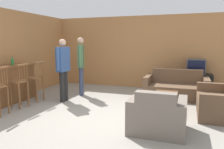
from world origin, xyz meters
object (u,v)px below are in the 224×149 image
object	(u,v)px
tv_unit	(195,83)
couch_far	(176,88)
tv	(196,66)
person_by_window	(81,62)
armchair_near	(157,116)
loveseat_right	(220,103)
bar_chair_far	(36,80)
person_by_counter	(63,67)
bottle	(12,61)
bar_chair_mid	(19,84)
coffee_table	(165,97)

from	to	relation	value
tv_unit	couch_far	bearing A→B (deg)	-123.07
couch_far	tv	distance (m)	1.18
tv_unit	person_by_window	xyz separation A→B (m)	(-3.39, -1.51, 0.72)
armchair_near	loveseat_right	bearing A→B (deg)	49.66
bar_chair_far	person_by_counter	bearing A→B (deg)	18.50
couch_far	bottle	world-z (taller)	bottle
person_by_window	bottle	bearing A→B (deg)	-140.81
bar_chair_far	couch_far	distance (m)	4.09
bar_chair_mid	bottle	size ratio (longest dim) A/B	4.68
tv_unit	loveseat_right	bearing A→B (deg)	-77.34
armchair_near	coffee_table	xyz separation A→B (m)	(-0.01, 1.47, 0.03)
couch_far	person_by_window	size ratio (longest dim) A/B	1.01
tv_unit	tv	size ratio (longest dim) A/B	1.79
couch_far	person_by_window	distance (m)	3.00
tv_unit	person_by_window	world-z (taller)	person_by_window
bar_chair_mid	couch_far	bearing A→B (deg)	32.51
bar_chair_far	bottle	world-z (taller)	bottle
coffee_table	person_by_window	world-z (taller)	person_by_window
bottle	bar_chair_mid	bearing A→B (deg)	-36.65
couch_far	person_by_counter	distance (m)	3.38
coffee_table	tv_unit	bearing A→B (deg)	71.09
coffee_table	bottle	size ratio (longest dim) A/B	4.37
loveseat_right	person_by_window	distance (m)	4.01
bottle	bar_chair_far	bearing A→B (deg)	14.26
armchair_near	bottle	bearing A→B (deg)	167.94
person_by_counter	loveseat_right	bearing A→B (deg)	1.95
coffee_table	person_by_counter	size ratio (longest dim) A/B	0.60
loveseat_right	bottle	xyz separation A→B (m)	(-5.39, -0.55, 0.85)
tv	person_by_window	world-z (taller)	person_by_window
armchair_near	loveseat_right	xyz separation A→B (m)	(1.22, 1.44, -0.01)
bar_chair_mid	armchair_near	xyz separation A→B (m)	(3.53, -0.41, -0.30)
bar_chair_far	coffee_table	distance (m)	3.55
bar_chair_far	tv	size ratio (longest dim) A/B	1.92
bar_chair_mid	tv	bearing A→B (deg)	37.02
tv_unit	tv	xyz separation A→B (m)	(0.00, -0.00, 0.56)
bar_chair_far	loveseat_right	distance (m)	4.77
couch_far	armchair_near	distance (m)	2.78
bar_chair_mid	bar_chair_far	size ratio (longest dim) A/B	1.00
bar_chair_far	couch_far	world-z (taller)	bar_chair_far
coffee_table	tv_unit	distance (m)	2.28
couch_far	person_by_counter	bearing A→B (deg)	-153.56
coffee_table	person_by_counter	xyz separation A→B (m)	(-2.78, -0.17, 0.66)
coffee_table	bottle	distance (m)	4.28
person_by_window	tv	bearing A→B (deg)	23.94
loveseat_right	tv_unit	size ratio (longest dim) A/B	1.46
coffee_table	person_by_counter	world-z (taller)	person_by_counter
bar_chair_mid	person_by_counter	size ratio (longest dim) A/B	0.64
bar_chair_mid	person_by_counter	bearing A→B (deg)	50.17
couch_far	bottle	distance (m)	4.81
bar_chair_mid	loveseat_right	xyz separation A→B (m)	(4.75, 1.02, -0.31)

